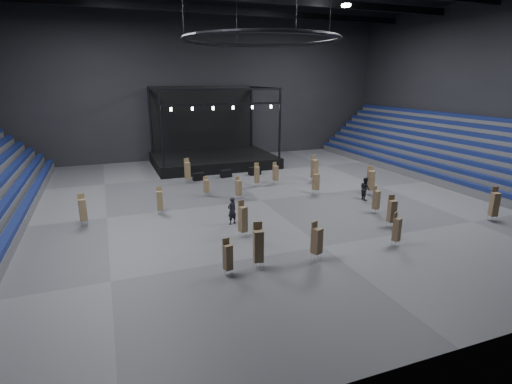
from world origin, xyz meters
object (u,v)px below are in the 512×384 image
object	(u,v)px
chair_stack_15	(228,256)
chair_stack_6	(187,170)
stage	(212,152)
chair_stack_9	(258,245)
chair_stack_5	(239,187)
chair_stack_11	(397,229)
chair_stack_13	(494,204)
chair_stack_4	(314,168)
man_center	(232,211)
crew_member	(365,189)
flight_case_mid	(226,174)
chair_stack_12	(206,186)
chair_stack_8	(371,180)
chair_stack_7	(83,209)
chair_stack_16	(317,240)
chair_stack_17	(275,173)
chair_stack_0	(243,219)
flight_case_right	(255,171)
chair_stack_10	(376,199)
flight_case_left	(199,177)
chair_stack_14	(392,211)
chair_stack_3	(316,181)
chair_stack_2	(160,200)

from	to	relation	value
chair_stack_15	chair_stack_6	bearing A→B (deg)	70.77
stage	chair_stack_9	world-z (taller)	stage
chair_stack_9	chair_stack_5	bearing A→B (deg)	86.66
chair_stack_11	chair_stack_13	distance (m)	9.73
chair_stack_4	chair_stack_13	size ratio (longest dim) A/B	1.05
chair_stack_13	man_center	xyz separation A→B (m)	(-18.06, 6.22, -0.32)
chair_stack_6	man_center	bearing A→B (deg)	-90.02
chair_stack_9	crew_member	world-z (taller)	chair_stack_9
flight_case_mid	chair_stack_5	bearing A→B (deg)	-98.98
chair_stack_12	chair_stack_15	world-z (taller)	chair_stack_15
chair_stack_8	chair_stack_4	bearing A→B (deg)	121.93
man_center	crew_member	world-z (taller)	man_center
chair_stack_4	chair_stack_13	bearing A→B (deg)	-80.87
chair_stack_4	crew_member	distance (m)	7.03
chair_stack_6	chair_stack_7	xyz separation A→B (m)	(-9.32, -9.23, -0.09)
chair_stack_5	chair_stack_13	distance (m)	19.69
chair_stack_5	chair_stack_15	size ratio (longest dim) A/B	0.95
chair_stack_16	chair_stack_17	bearing A→B (deg)	51.48
chair_stack_12	chair_stack_17	distance (m)	7.63
chair_stack_0	chair_stack_11	distance (m)	9.72
flight_case_right	chair_stack_15	world-z (taller)	chair_stack_15
chair_stack_11	stage	bearing A→B (deg)	76.62
stage	chair_stack_8	xyz separation A→B (m)	(9.78, -18.17, -0.07)
crew_member	chair_stack_10	bearing A→B (deg)	165.09
flight_case_left	chair_stack_9	bearing A→B (deg)	-93.90
chair_stack_12	flight_case_left	bearing A→B (deg)	74.76
chair_stack_8	chair_stack_15	distance (m)	19.23
chair_stack_5	chair_stack_12	distance (m)	3.01
chair_stack_14	chair_stack_15	bearing A→B (deg)	-161.34
flight_case_mid	chair_stack_11	xyz separation A→B (m)	(4.72, -21.09, 0.72)
chair_stack_4	chair_stack_5	xyz separation A→B (m)	(-9.01, -2.88, -0.38)
stage	chair_stack_9	distance (m)	28.45
chair_stack_3	chair_stack_2	bearing A→B (deg)	-179.66
chair_stack_13	flight_case_mid	bearing A→B (deg)	143.17
chair_stack_4	chair_stack_5	world-z (taller)	chair_stack_4
flight_case_mid	chair_stack_16	bearing A→B (deg)	-92.52
chair_stack_11	chair_stack_5	bearing A→B (deg)	92.50
chair_stack_12	chair_stack_13	xyz separation A→B (m)	(18.06, -13.75, 0.37)
crew_member	chair_stack_2	bearing A→B (deg)	89.97
flight_case_left	chair_stack_8	distance (m)	17.04
flight_case_mid	chair_stack_9	world-z (taller)	chair_stack_9
stage	chair_stack_10	bearing A→B (deg)	-72.62
chair_stack_6	chair_stack_9	xyz separation A→B (m)	(-0.14, -19.82, 0.06)
chair_stack_16	chair_stack_13	bearing A→B (deg)	-18.57
flight_case_right	chair_stack_0	distance (m)	17.73
chair_stack_0	chair_stack_14	bearing A→B (deg)	-26.64
chair_stack_8	chair_stack_13	bearing A→B (deg)	-55.09
chair_stack_0	chair_stack_4	size ratio (longest dim) A/B	0.92
chair_stack_2	chair_stack_7	bearing A→B (deg)	-165.25
chair_stack_3	crew_member	distance (m)	4.37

